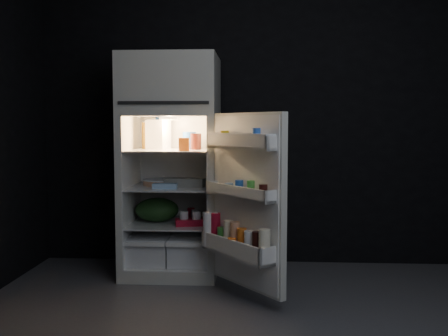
# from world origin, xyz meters

# --- Properties ---
(wall_back) EXTENTS (4.00, 0.00, 2.70)m
(wall_back) POSITION_xyz_m (0.00, 1.70, 1.35)
(wall_back) COLOR black
(wall_back) RESTS_ON ground
(wall_front) EXTENTS (4.00, 0.00, 2.70)m
(wall_front) POSITION_xyz_m (0.00, -1.70, 1.35)
(wall_front) COLOR black
(wall_front) RESTS_ON ground
(refrigerator) EXTENTS (0.76, 0.71, 1.78)m
(refrigerator) POSITION_xyz_m (-0.79, 1.32, 0.96)
(refrigerator) COLOR silver
(refrigerator) RESTS_ON ground
(fridge_door) EXTENTS (0.60, 0.68, 1.22)m
(fridge_door) POSITION_xyz_m (-0.18, 0.65, 0.68)
(fridge_door) COLOR silver
(fridge_door) RESTS_ON ground
(milk_jug) EXTENTS (0.20, 0.20, 0.24)m
(milk_jug) POSITION_xyz_m (-0.90, 1.34, 1.15)
(milk_jug) COLOR white
(milk_jug) RESTS_ON refrigerator
(mayo_jar) EXTENTS (0.13, 0.13, 0.14)m
(mayo_jar) POSITION_xyz_m (-0.65, 1.38, 1.10)
(mayo_jar) COLOR #1F4FAC
(mayo_jar) RESTS_ON refrigerator
(jam_jar) EXTENTS (0.09, 0.09, 0.13)m
(jam_jar) POSITION_xyz_m (-0.58, 1.27, 1.09)
(jam_jar) COLOR black
(jam_jar) RESTS_ON refrigerator
(amber_bottle) EXTENTS (0.09, 0.09, 0.22)m
(amber_bottle) POSITION_xyz_m (-1.01, 1.42, 1.14)
(amber_bottle) COLOR #BB811D
(amber_bottle) RESTS_ON refrigerator
(small_carton) EXTENTS (0.08, 0.07, 0.10)m
(small_carton) POSITION_xyz_m (-0.65, 1.07, 1.08)
(small_carton) COLOR orange
(small_carton) RESTS_ON refrigerator
(egg_carton) EXTENTS (0.33, 0.16, 0.07)m
(egg_carton) POSITION_xyz_m (-0.67, 1.23, 0.76)
(egg_carton) COLOR gray
(egg_carton) RESTS_ON refrigerator
(pie) EXTENTS (0.40, 0.40, 0.04)m
(pie) POSITION_xyz_m (-0.88, 1.35, 0.75)
(pie) COLOR tan
(pie) RESTS_ON refrigerator
(flat_package) EXTENTS (0.20, 0.10, 0.04)m
(flat_package) POSITION_xyz_m (-0.81, 1.12, 0.75)
(flat_package) COLOR #87ADD1
(flat_package) RESTS_ON refrigerator
(wrapped_pkg) EXTENTS (0.13, 0.11, 0.05)m
(wrapped_pkg) POSITION_xyz_m (-0.64, 1.41, 0.75)
(wrapped_pkg) COLOR beige
(wrapped_pkg) RESTS_ON refrigerator
(produce_bag) EXTENTS (0.43, 0.39, 0.20)m
(produce_bag) POSITION_xyz_m (-0.91, 1.31, 0.52)
(produce_bag) COLOR #193815
(produce_bag) RESTS_ON refrigerator
(yogurt_tray) EXTENTS (0.28, 0.19, 0.05)m
(yogurt_tray) POSITION_xyz_m (-0.61, 1.17, 0.45)
(yogurt_tray) COLOR #A40E24
(yogurt_tray) RESTS_ON refrigerator
(small_can_red) EXTENTS (0.08, 0.08, 0.09)m
(small_can_red) POSITION_xyz_m (-0.65, 1.46, 0.47)
(small_can_red) COLOR #A40E24
(small_can_red) RESTS_ON refrigerator
(small_can_silver) EXTENTS (0.09, 0.09, 0.09)m
(small_can_silver) POSITION_xyz_m (-0.60, 1.37, 0.47)
(small_can_silver) COLOR silver
(small_can_silver) RESTS_ON refrigerator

